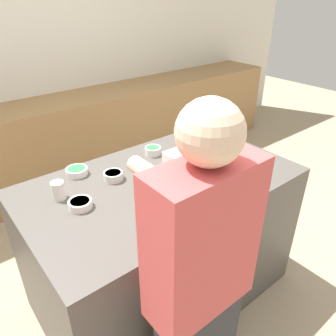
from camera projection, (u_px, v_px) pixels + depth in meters
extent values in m
plane|color=tan|center=(163.00, 288.00, 2.40)|extent=(12.00, 12.00, 0.00)
cube|color=white|center=(27.00, 60.00, 3.24)|extent=(8.00, 0.05, 2.60)
cube|color=#9E7547|center=(54.00, 146.00, 3.43)|extent=(6.00, 0.60, 0.94)
cube|color=#514C47|center=(162.00, 240.00, 2.17)|extent=(1.62, 0.97, 0.94)
cube|color=#9E9EA8|center=(186.00, 181.00, 1.92)|extent=(0.46, 0.34, 0.01)
cube|color=#5B2D14|center=(187.00, 172.00, 1.89)|extent=(0.18, 0.18, 0.11)
cube|color=white|center=(187.00, 159.00, 1.85)|extent=(0.21, 0.20, 0.07)
cylinder|color=#5B2D14|center=(190.00, 143.00, 1.86)|extent=(0.02, 0.02, 0.08)
cone|color=silver|center=(210.00, 137.00, 2.12)|extent=(0.14, 0.14, 0.30)
cylinder|color=white|center=(77.00, 171.00, 1.98)|extent=(0.13, 0.13, 0.04)
cylinder|color=green|center=(76.00, 169.00, 1.98)|extent=(0.11, 0.11, 0.01)
cylinder|color=white|center=(153.00, 151.00, 2.22)|extent=(0.11, 0.11, 0.05)
cylinder|color=green|center=(153.00, 148.00, 2.21)|extent=(0.09, 0.09, 0.01)
cylinder|color=white|center=(209.00, 135.00, 2.47)|extent=(0.11, 0.11, 0.04)
cylinder|color=green|center=(210.00, 134.00, 2.46)|extent=(0.09, 0.09, 0.01)
cylinder|color=silver|center=(113.00, 176.00, 1.93)|extent=(0.12, 0.12, 0.05)
cylinder|color=green|center=(113.00, 173.00, 1.92)|extent=(0.09, 0.09, 0.01)
cylinder|color=white|center=(80.00, 204.00, 1.69)|extent=(0.12, 0.12, 0.04)
cylinder|color=brown|center=(80.00, 202.00, 1.68)|extent=(0.10, 0.10, 0.01)
cylinder|color=white|center=(58.00, 190.00, 1.74)|extent=(0.07, 0.07, 0.10)
cube|color=#CC4C4C|center=(203.00, 242.00, 1.19)|extent=(0.44, 0.20, 0.64)
sphere|color=beige|center=(210.00, 133.00, 0.98)|extent=(0.22, 0.22, 0.22)
cylinder|color=beige|center=(165.00, 184.00, 1.27)|extent=(0.07, 0.44, 0.07)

